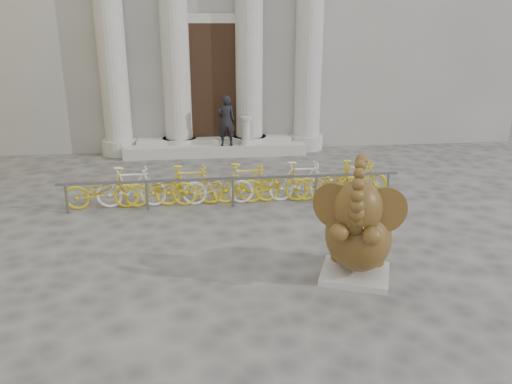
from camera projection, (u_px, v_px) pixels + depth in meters
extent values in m
plane|color=#474442|center=(241.00, 294.00, 8.03)|extent=(80.00, 80.00, 0.00)
cube|color=black|center=(213.00, 83.00, 16.65)|extent=(2.40, 0.16, 4.00)
cylinder|color=#A8A59E|center=(110.00, 30.00, 15.63)|extent=(0.90, 0.90, 8.00)
cylinder|color=#A8A59E|center=(174.00, 30.00, 15.86)|extent=(0.90, 0.90, 8.00)
cylinder|color=#A8A59E|center=(249.00, 30.00, 16.13)|extent=(0.90, 0.90, 8.00)
cylinder|color=#A8A59E|center=(310.00, 30.00, 16.36)|extent=(0.90, 0.90, 8.00)
cube|color=#A8A59E|center=(215.00, 149.00, 16.83)|extent=(6.00, 1.20, 0.36)
cube|color=#A8A59E|center=(355.00, 274.00, 8.58)|extent=(1.43, 1.37, 0.11)
ellipsoid|color=black|center=(358.00, 247.00, 8.68)|extent=(1.22, 1.19, 0.72)
ellipsoid|color=black|center=(358.00, 235.00, 8.38)|extent=(1.52, 1.66, 1.17)
cylinder|color=black|center=(340.00, 252.00, 8.95)|extent=(0.44, 0.44, 0.29)
cylinder|color=black|center=(375.00, 256.00, 8.80)|extent=(0.44, 0.44, 0.29)
cylinder|color=black|center=(341.00, 231.00, 7.95)|extent=(0.51, 0.73, 0.45)
cylinder|color=black|center=(372.00, 235.00, 7.83)|extent=(0.51, 0.73, 0.45)
ellipsoid|color=black|center=(358.00, 208.00, 7.80)|extent=(0.98, 0.96, 0.90)
cylinder|color=black|center=(335.00, 206.00, 8.04)|extent=(0.62, 0.54, 0.77)
cylinder|color=black|center=(383.00, 210.00, 7.85)|extent=(0.77, 0.11, 0.77)
cone|color=beige|center=(347.00, 223.00, 7.69)|extent=(0.11, 0.27, 0.12)
cone|color=beige|center=(365.00, 225.00, 7.62)|extent=(0.22, 0.25, 0.12)
cube|color=slate|center=(233.00, 179.00, 11.73)|extent=(8.04, 0.06, 0.06)
cylinder|color=slate|center=(67.00, 199.00, 11.41)|extent=(0.06, 0.06, 0.70)
cylinder|color=slate|center=(147.00, 196.00, 11.61)|extent=(0.06, 0.06, 0.70)
cylinder|color=slate|center=(233.00, 193.00, 11.84)|extent=(0.06, 0.06, 0.70)
cylinder|color=slate|center=(316.00, 189.00, 12.07)|extent=(0.06, 0.06, 0.70)
cylinder|color=slate|center=(388.00, 187.00, 12.27)|extent=(0.06, 0.06, 0.70)
imported|color=yellow|center=(101.00, 188.00, 11.68)|extent=(1.70, 0.50, 1.00)
imported|color=silver|center=(131.00, 187.00, 11.76)|extent=(1.66, 0.47, 1.00)
imported|color=yellow|center=(160.00, 186.00, 11.83)|extent=(1.70, 0.50, 1.00)
imported|color=yellow|center=(189.00, 185.00, 11.91)|extent=(1.66, 0.47, 1.00)
imported|color=silver|center=(218.00, 184.00, 11.99)|extent=(1.70, 0.50, 1.00)
imported|color=yellow|center=(246.00, 183.00, 12.07)|extent=(1.66, 0.47, 1.00)
imported|color=yellow|center=(274.00, 182.00, 12.15)|extent=(1.70, 0.50, 1.00)
imported|color=silver|center=(302.00, 181.00, 12.22)|extent=(1.66, 0.47, 1.00)
imported|color=yellow|center=(329.00, 180.00, 12.30)|extent=(1.70, 0.50, 1.00)
imported|color=yellow|center=(356.00, 179.00, 12.38)|extent=(1.66, 0.47, 1.00)
imported|color=black|center=(226.00, 121.00, 16.22)|extent=(0.63, 0.44, 1.64)
cylinder|color=#A8A59E|center=(246.00, 143.00, 16.58)|extent=(0.38, 0.38, 0.12)
cylinder|color=#A8A59E|center=(246.00, 132.00, 16.47)|extent=(0.27, 0.27, 0.86)
cylinder|color=#A8A59E|center=(246.00, 118.00, 16.32)|extent=(0.38, 0.38, 0.10)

